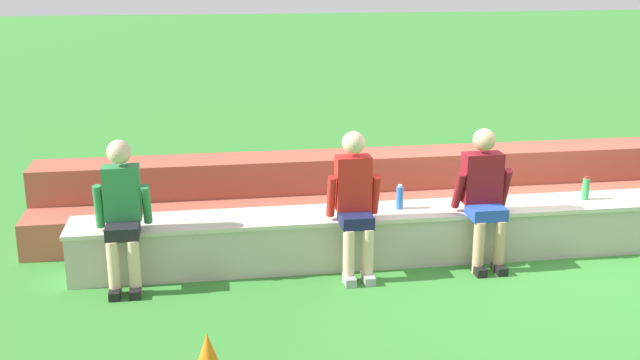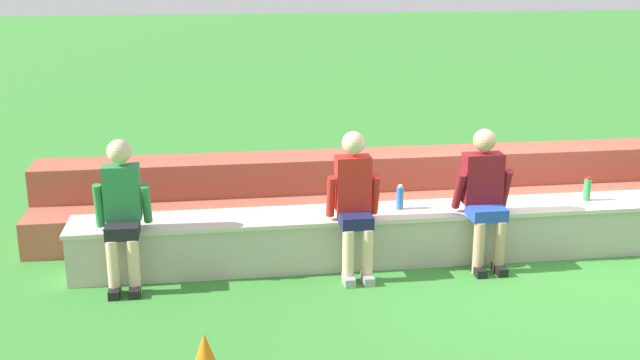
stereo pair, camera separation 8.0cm
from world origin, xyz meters
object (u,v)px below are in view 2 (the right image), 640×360
object	(u,v)px
person_left_of_center	(354,200)
water_bottle_mid_right	(400,198)
person_far_left	(122,209)
water_bottle_mid_left	(587,189)
sports_cone	(205,351)
person_center	(485,193)

from	to	relation	value
person_left_of_center	water_bottle_mid_right	distance (m)	0.64
person_far_left	water_bottle_mid_left	distance (m)	4.70
person_left_of_center	water_bottle_mid_left	xyz separation A→B (m)	(2.54, 0.34, -0.11)
person_left_of_center	sports_cone	size ratio (longest dim) A/B	4.83
water_bottle_mid_right	sports_cone	size ratio (longest dim) A/B	0.87
water_bottle_mid_left	sports_cone	world-z (taller)	water_bottle_mid_left
water_bottle_mid_left	water_bottle_mid_right	size ratio (longest dim) A/B	0.99
water_bottle_mid_right	sports_cone	bearing A→B (deg)	-135.25
person_far_left	person_left_of_center	world-z (taller)	person_left_of_center
person_far_left	water_bottle_mid_left	xyz separation A→B (m)	(4.69, 0.30, -0.10)
person_center	water_bottle_mid_left	bearing A→B (deg)	13.76
person_center	sports_cone	distance (m)	3.25
water_bottle_mid_right	sports_cone	xyz separation A→B (m)	(-1.97, -1.95, -0.50)
person_center	water_bottle_mid_left	size ratio (longest dim) A/B	5.54
person_center	sports_cone	size ratio (longest dim) A/B	4.74
water_bottle_mid_right	sports_cone	world-z (taller)	water_bottle_mid_right
person_left_of_center	water_bottle_mid_right	world-z (taller)	person_left_of_center
water_bottle_mid_left	water_bottle_mid_right	bearing A→B (deg)	179.95
person_center	sports_cone	bearing A→B (deg)	-148.98
person_center	water_bottle_mid_right	world-z (taller)	person_center
person_far_left	sports_cone	distance (m)	1.90
person_far_left	water_bottle_mid_right	world-z (taller)	person_far_left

